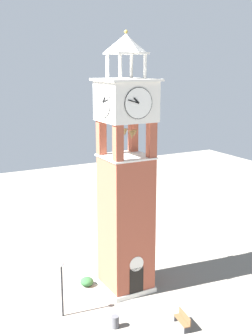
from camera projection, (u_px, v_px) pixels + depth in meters
name	position (u px, v px, depth m)	size (l,w,h in m)	color
ground	(126.00, 287.00, 33.08)	(80.00, 80.00, 0.00)	gray
clock_tower	(126.00, 188.00, 31.30)	(3.71, 3.71, 18.41)	#9E4C38
park_bench	(183.00, 320.00, 28.02)	(0.70, 1.65, 0.95)	brown
lamp_post	(62.00, 279.00, 28.75)	(0.36, 0.36, 3.88)	black
trash_bin	(115.00, 322.00, 27.98)	(0.52, 0.52, 0.80)	#4C4C51
shrub_near_entry	(140.00, 268.00, 35.41)	(1.04, 1.04, 0.75)	#28562D
shrub_left_of_tower	(87.00, 282.00, 33.27)	(0.98, 0.98, 0.64)	#28562D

